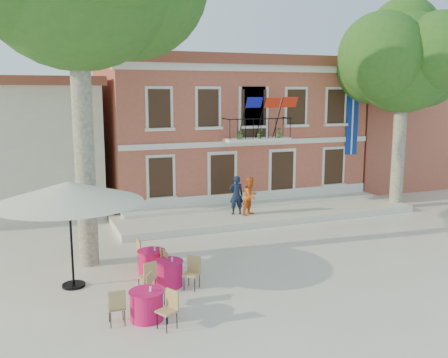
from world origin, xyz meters
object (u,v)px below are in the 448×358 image
plane_tree_east (404,63)px  pedestrian_orange (251,196)px  cafe_table_0 (152,261)px  cafe_table_2 (169,272)px  patio_umbrella (69,192)px  cafe_table_1 (147,304)px  pedestrian_navy (236,195)px

plane_tree_east → pedestrian_orange: 9.89m
plane_tree_east → cafe_table_0: bearing=-160.8°
cafe_table_2 → cafe_table_0: bearing=101.9°
patio_umbrella → pedestrian_orange: patio_umbrella is taller
cafe_table_0 → cafe_table_2: bearing=-78.1°
plane_tree_east → cafe_table_1: plane_tree_east is taller
cafe_table_1 → pedestrian_orange: bearing=51.1°
cafe_table_0 → pedestrian_orange: bearing=40.9°
patio_umbrella → cafe_table_2: (2.66, -0.97, -2.43)m
pedestrian_navy → cafe_table_0: bearing=56.5°
cafe_table_2 → plane_tree_east: bearing=23.9°
plane_tree_east → cafe_table_2: size_ratio=5.23×
pedestrian_navy → cafe_table_1: bearing=65.4°
cafe_table_1 → patio_umbrella: bearing=117.6°
plane_tree_east → cafe_table_2: (-13.29, -5.89, -6.66)m
cafe_table_1 → cafe_table_2: bearing=61.1°
pedestrian_orange → cafe_table_2: 8.13m
cafe_table_1 → pedestrian_navy: bearing=54.6°
patio_umbrella → cafe_table_2: size_ratio=2.33×
plane_tree_east → pedestrian_orange: bearing=178.9°
pedestrian_navy → cafe_table_0: 7.31m
plane_tree_east → patio_umbrella: size_ratio=2.25×
pedestrian_navy → cafe_table_1: (-5.94, -8.37, -0.75)m
cafe_table_2 → patio_umbrella: bearing=160.0°
patio_umbrella → pedestrian_navy: patio_umbrella is taller
plane_tree_east → pedestrian_navy: size_ratio=5.49×
plane_tree_east → cafe_table_1: (-14.40, -7.89, -6.66)m
plane_tree_east → cafe_table_2: 15.99m
plane_tree_east → patio_umbrella: bearing=-162.8°
pedestrian_orange → cafe_table_0: bearing=-168.5°
patio_umbrella → cafe_table_0: size_ratio=2.19×
patio_umbrella → cafe_table_2: patio_umbrella is taller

